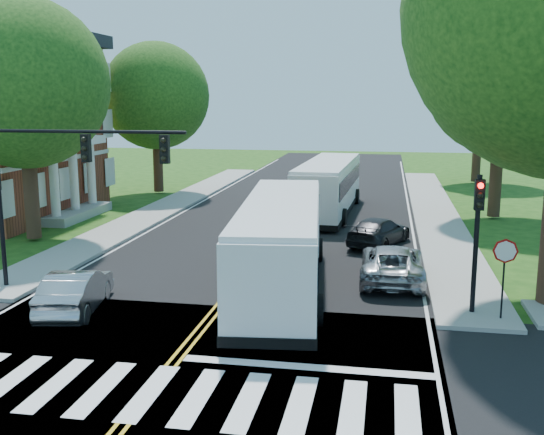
% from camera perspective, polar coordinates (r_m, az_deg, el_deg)
% --- Properties ---
extents(ground, '(140.00, 140.00, 0.00)m').
position_cam_1_polar(ground, '(16.31, -10.30, -14.45)').
color(ground, '#194210').
rests_on(ground, ground).
extents(road, '(14.00, 96.00, 0.01)m').
position_cam_1_polar(road, '(32.95, 0.69, -1.35)').
color(road, black).
rests_on(road, ground).
extents(cross_road, '(60.00, 12.00, 0.01)m').
position_cam_1_polar(cross_road, '(16.31, -10.30, -14.43)').
color(cross_road, black).
rests_on(cross_road, ground).
extents(center_line, '(0.36, 70.00, 0.01)m').
position_cam_1_polar(center_line, '(36.83, 1.74, -0.06)').
color(center_line, gold).
rests_on(center_line, road).
extents(edge_line_w, '(0.12, 70.00, 0.01)m').
position_cam_1_polar(edge_line_w, '(38.41, -8.35, 0.28)').
color(edge_line_w, silver).
rests_on(edge_line_w, road).
extents(edge_line_e, '(0.12, 70.00, 0.01)m').
position_cam_1_polar(edge_line_e, '(36.46, 12.36, -0.42)').
color(edge_line_e, silver).
rests_on(edge_line_e, road).
extents(crosswalk, '(12.60, 3.00, 0.01)m').
position_cam_1_polar(crosswalk, '(15.89, -10.95, -15.12)').
color(crosswalk, silver).
rests_on(crosswalk, road).
extents(stop_bar, '(6.60, 0.40, 0.01)m').
position_cam_1_polar(stop_bar, '(16.95, 3.15, -13.23)').
color(stop_bar, silver).
rests_on(stop_bar, road).
extents(sidewalk_nw, '(2.60, 40.00, 0.15)m').
position_cam_1_polar(sidewalk_nw, '(41.68, -8.99, 1.16)').
color(sidewalk_nw, gray).
rests_on(sidewalk_nw, ground).
extents(sidewalk_ne, '(2.60, 40.00, 0.15)m').
position_cam_1_polar(sidewalk_ne, '(39.48, 14.40, 0.42)').
color(sidewalk_ne, gray).
rests_on(sidewalk_ne, ground).
extents(tree_west_near, '(8.00, 8.00, 11.40)m').
position_cam_1_polar(tree_west_near, '(32.51, -21.38, 11.11)').
color(tree_west_near, '#372016').
rests_on(tree_west_near, ground).
extents(tree_west_far, '(7.60, 7.60, 10.67)m').
position_cam_1_polar(tree_west_far, '(46.74, -10.38, 10.66)').
color(tree_west_far, '#372016').
rests_on(tree_west_far, ground).
extents(tree_east_mid, '(8.40, 8.40, 11.93)m').
position_cam_1_polar(tree_east_mid, '(38.28, 19.93, 11.53)').
color(tree_east_mid, '#372016').
rests_on(tree_east_mid, ground).
extents(tree_east_far, '(7.20, 7.20, 10.34)m').
position_cam_1_polar(tree_east_far, '(54.25, 18.15, 10.15)').
color(tree_east_far, '#372016').
rests_on(tree_east_far, ground).
extents(signal_nw, '(7.15, 0.46, 5.66)m').
position_cam_1_polar(signal_nw, '(23.25, -18.69, 3.95)').
color(signal_nw, black).
rests_on(signal_nw, ground).
extents(signal_ne, '(0.30, 0.46, 4.40)m').
position_cam_1_polar(signal_ne, '(20.78, 17.92, -0.70)').
color(signal_ne, black).
rests_on(signal_ne, ground).
extents(stop_sign, '(0.76, 0.08, 2.53)m').
position_cam_1_polar(stop_sign, '(20.66, 20.14, -3.55)').
color(stop_sign, black).
rests_on(stop_sign, ground).
extents(bus_lead, '(4.01, 12.71, 3.23)m').
position_cam_1_polar(bus_lead, '(23.00, 0.82, -2.28)').
color(bus_lead, silver).
rests_on(bus_lead, road).
extents(bus_follow, '(3.34, 12.31, 3.16)m').
position_cam_1_polar(bus_follow, '(38.24, 5.08, 2.83)').
color(bus_follow, silver).
rests_on(bus_follow, road).
extents(hatchback, '(2.22, 4.41, 1.39)m').
position_cam_1_polar(hatchback, '(21.76, -17.19, -6.29)').
color(hatchback, '#A1A4A8').
rests_on(hatchback, road).
extents(suv, '(2.35, 5.03, 1.39)m').
position_cam_1_polar(suv, '(24.57, 10.73, -4.05)').
color(suv, '#A4A6AA').
rests_on(suv, road).
extents(dark_sedan, '(3.34, 4.84, 1.30)m').
position_cam_1_polar(dark_sedan, '(30.44, 9.53, -1.25)').
color(dark_sedan, black).
rests_on(dark_sedan, road).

